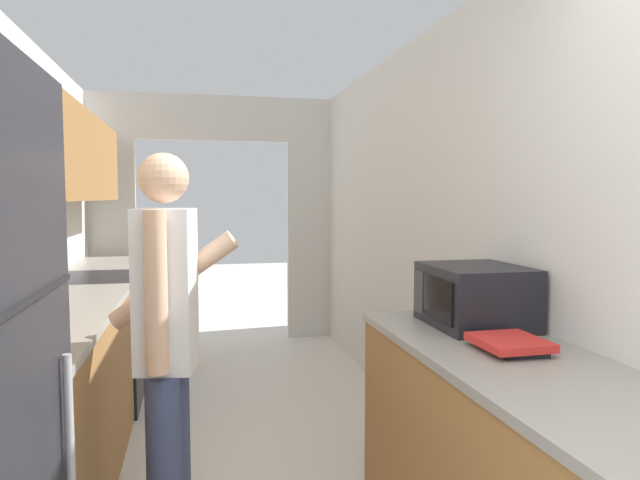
{
  "coord_description": "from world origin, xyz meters",
  "views": [
    {
      "loc": [
        -0.2,
        -0.65,
        1.49
      ],
      "look_at": [
        0.5,
        2.48,
        1.24
      ],
      "focal_mm": 32.0,
      "sensor_mm": 36.0,
      "label": 1
    }
  ],
  "objects": [
    {
      "name": "wall_right",
      "position": [
        1.24,
        2.0,
        1.25
      ],
      "size": [
        0.06,
        7.61,
        2.5
      ],
      "color": "silver",
      "rests_on": "ground_plane"
    },
    {
      "name": "wall_far_with_doorway",
      "position": [
        0.0,
        5.24,
        1.43
      ],
      "size": [
        2.82,
        0.06,
        2.5
      ],
      "color": "silver",
      "rests_on": "ground_plane"
    },
    {
      "name": "counter_left",
      "position": [
        -0.91,
        2.83,
        0.46
      ],
      "size": [
        0.62,
        4.02,
        0.92
      ],
      "color": "#9E6B38",
      "rests_on": "ground_plane"
    },
    {
      "name": "microwave",
      "position": [
        0.99,
        1.6,
        1.06
      ],
      "size": [
        0.39,
        0.46,
        0.26
      ],
      "color": "black",
      "rests_on": "counter_right"
    },
    {
      "name": "book_stack",
      "position": [
        0.92,
        1.19,
        0.95
      ],
      "size": [
        0.24,
        0.3,
        0.05
      ],
      "color": "black",
      "rests_on": "counter_right"
    },
    {
      "name": "range_oven",
      "position": [
        -0.9,
        3.58,
        0.47
      ],
      "size": [
        0.66,
        0.75,
        1.06
      ],
      "color": "black",
      "rests_on": "ground_plane"
    },
    {
      "name": "person",
      "position": [
        -0.31,
        1.57,
        0.89
      ],
      "size": [
        0.53,
        0.42,
        1.65
      ],
      "rotation": [
        0.0,
        0.0,
        1.39
      ],
      "color": "#384266",
      "rests_on": "ground_plane"
    }
  ]
}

